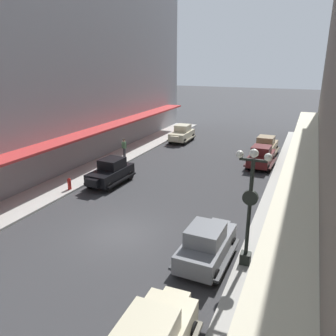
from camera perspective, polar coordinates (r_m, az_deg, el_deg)
name	(u,v)px	position (r m, az deg, el deg)	size (l,w,h in m)	color
ground_plane	(123,234)	(17.81, -7.78, -11.05)	(200.00, 200.00, 0.00)	#38383A
sidewalk_left	(15,208)	(22.27, -24.72, -6.26)	(3.00, 60.00, 0.15)	#B7B5AD
sidewalk_right	(272,266)	(15.76, 17.35, -15.67)	(3.00, 60.00, 0.15)	#B7B5AD
parked_car_0	(207,243)	(15.06, 6.64, -12.70)	(2.23, 4.29, 1.84)	slate
parked_car_2	(111,171)	(24.40, -9.78, -0.56)	(2.25, 4.30, 1.84)	black
parked_car_3	(261,156)	(28.98, 15.67, 1.99)	(2.28, 4.31, 1.84)	#591919
parked_car_4	(266,145)	(32.75, 16.40, 3.74)	(2.30, 4.32, 1.84)	#997F5B
parked_car_5	(182,133)	(36.82, 2.42, 5.98)	(2.16, 4.27, 1.84)	beige
lamp_post_with_clock	(250,204)	(14.16, 13.84, -5.93)	(1.42, 0.44, 5.16)	black
fire_hydrant	(69,184)	(23.75, -16.53, -2.57)	(0.24, 0.24, 0.82)	#B21E19
pedestrian_0	(124,148)	(30.47, -7.51, 3.42)	(0.36, 0.28, 1.67)	#2D2D33
pedestrian_1	(302,148)	(32.74, 21.97, 3.27)	(0.36, 0.28, 1.67)	slate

